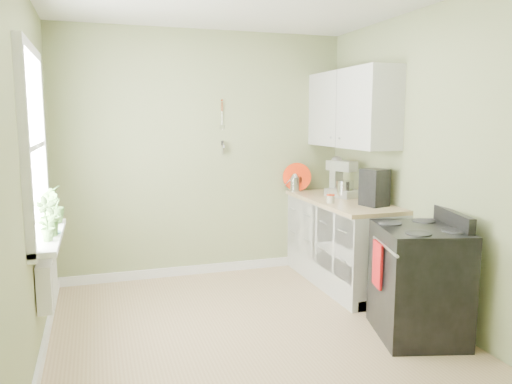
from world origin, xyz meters
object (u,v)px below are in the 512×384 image
object	(u,v)px
stove	(419,281)
stand_mixer	(341,180)
kettle	(295,182)
coffee_maker	(374,188)

from	to	relation	value
stove	stand_mixer	xyz separation A→B (m)	(0.09, 1.54, 0.64)
stove	kettle	bearing A→B (deg)	96.24
kettle	stand_mixer	bearing A→B (deg)	-59.91
coffee_maker	kettle	bearing A→B (deg)	106.95
stove	coffee_maker	size ratio (longest dim) A/B	2.84
stand_mixer	kettle	distance (m)	0.64
stove	coffee_maker	distance (m)	1.12
stand_mixer	coffee_maker	bearing A→B (deg)	-86.69
kettle	coffee_maker	world-z (taller)	coffee_maker
stand_mixer	coffee_maker	xyz separation A→B (m)	(0.04, -0.61, -0.01)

